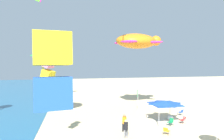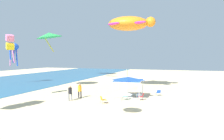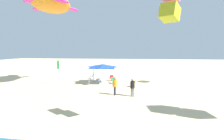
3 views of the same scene
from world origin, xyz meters
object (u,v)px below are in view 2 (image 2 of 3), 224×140
Objects in this scene: folding_chair_left_of_tent at (142,96)px; kite_box_pink at (10,42)px; canopy_tent at (128,79)px; beach_umbrella at (122,93)px; person_kite_handler at (80,89)px; kite_turtle_orange at (129,24)px; folding_chair_right_of_tent at (126,96)px; folding_chair_facing_ocean at (103,99)px; kite_octopus_blue at (13,48)px; banner_flag at (127,77)px; kite_delta_green at (49,35)px; cooler_box at (139,95)px; folding_chair_near_cooler at (158,92)px; person_by_tent at (70,92)px.

folding_chair_left_of_tent is 0.44× the size of kite_box_pink.
canopy_tent is 1.63× the size of beach_umbrella.
kite_turtle_orange is at bearing -114.30° from person_kite_handler.
kite_turtle_orange is at bearing 163.62° from folding_chair_right_of_tent.
folding_chair_facing_ocean is 24.71m from kite_octopus_blue.
folding_chair_left_of_tent is 0.19× the size of kite_octopus_blue.
kite_delta_green reaches higher than banner_flag.
beach_umbrella is 8.70m from person_kite_handler.
folding_chair_left_of_tent is at bearing -150.75° from banner_flag.
folding_chair_left_of_tent and folding_chair_facing_ocean have the same top height.
cooler_box is 17.44m from kite_delta_green.
folding_chair_right_of_tent is at bearing 153.73° from cooler_box.
canopy_tent is 5.67m from banner_flag.
folding_chair_near_cooler is (2.34, -3.43, -1.89)m from canopy_tent.
folding_chair_left_of_tent is at bearing -75.60° from kite_turtle_orange.
canopy_tent is 4.23× the size of folding_chair_near_cooler.
person_kite_handler is (-0.86, 5.66, 0.60)m from folding_chair_right_of_tent.
banner_flag is 10.37m from person_by_tent.
beach_umbrella is 6.65m from folding_chair_left_of_tent.
kite_octopus_blue is (9.30, 17.84, 5.75)m from person_by_tent.
folding_chair_right_of_tent is 0.46× the size of person_by_tent.
person_kite_handler reaches higher than folding_chair_facing_ocean.
kite_turtle_orange is at bearing 27.19° from cooler_box.
canopy_tent is at bearing 154.17° from folding_chair_right_of_tent.
person_kite_handler is (-3.14, 6.79, 0.87)m from cooler_box.
kite_delta_green is (10.43, 15.31, 6.66)m from beach_umbrella.
canopy_tent reaches higher than person_by_tent.
banner_flag is 0.43× the size of kite_turtle_orange.
kite_delta_green is at bearing 93.36° from kite_octopus_blue.
person_by_tent is 0.31× the size of kite_delta_green.
kite_turtle_orange is (8.49, -4.04, 9.16)m from person_kite_handler.
banner_flag is 14.14m from kite_delta_green.
folding_chair_near_cooler is 0.25× the size of banner_flag.
kite_delta_green is at bearing 100.95° from banner_flag.
folding_chair_right_of_tent is 2.56m from cooler_box.
person_by_tent is (-2.62, 5.96, 0.57)m from folding_chair_right_of_tent.
beach_umbrella reaches higher than folding_chair_left_of_tent.
kite_box_pink reaches higher than person_kite_handler.
person_kite_handler is (5.12, 6.98, -0.88)m from beach_umbrella.
person_kite_handler is at bearing 19.23° from folding_chair_facing_ocean.
beach_umbrella is at bearing -166.56° from banner_flag.
person_by_tent is (-1.76, 0.30, -0.03)m from person_kite_handler.
folding_chair_facing_ocean is 0.14× the size of kite_delta_green.
banner_flag reaches higher than folding_chair_right_of_tent.
beach_umbrella is 13.16m from banner_flag.
cooler_box is 0.16× the size of kite_octopus_blue.
kite_octopus_blue is at bearing 77.48° from canopy_tent.
canopy_tent is at bearing -162.69° from banner_flag.
kite_octopus_blue is (9.38, 21.97, 6.32)m from folding_chair_facing_ocean.
kite_turtle_orange is (7.63, 1.62, 9.76)m from folding_chair_right_of_tent.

